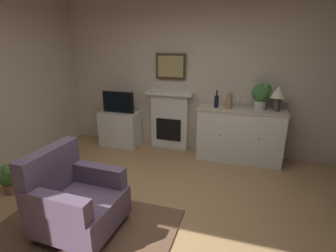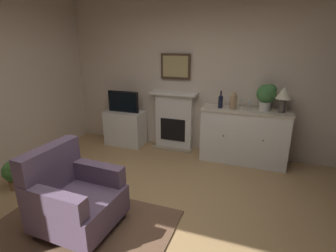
# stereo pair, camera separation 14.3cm
# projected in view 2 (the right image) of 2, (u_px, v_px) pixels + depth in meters

# --- Properties ---
(ground_plane) EXTENTS (5.25, 4.87, 0.10)m
(ground_plane) POSITION_uv_depth(u_px,v_px,m) (147.00, 230.00, 2.89)
(ground_plane) COLOR tan
(ground_plane) RESTS_ON ground
(wall_rear) EXTENTS (5.25, 0.06, 2.89)m
(wall_rear) POSITION_uv_depth(u_px,v_px,m) (201.00, 73.00, 4.58)
(wall_rear) COLOR beige
(wall_rear) RESTS_ON ground_plane
(area_rug) EXTENTS (1.95, 1.51, 0.02)m
(area_rug) POSITION_uv_depth(u_px,v_px,m) (77.00, 233.00, 2.76)
(area_rug) COLOR brown
(area_rug) RESTS_ON ground_plane
(fireplace_unit) EXTENTS (0.87, 0.30, 1.10)m
(fireplace_unit) POSITION_uv_depth(u_px,v_px,m) (174.00, 120.00, 4.89)
(fireplace_unit) COLOR white
(fireplace_unit) RESTS_ON ground_plane
(framed_picture) EXTENTS (0.55, 0.04, 0.45)m
(framed_picture) POSITION_uv_depth(u_px,v_px,m) (175.00, 66.00, 4.62)
(framed_picture) COLOR #473323
(sideboard_cabinet) EXTENTS (1.42, 0.49, 0.92)m
(sideboard_cabinet) POSITION_uv_depth(u_px,v_px,m) (244.00, 136.00, 4.33)
(sideboard_cabinet) COLOR white
(sideboard_cabinet) RESTS_ON ground_plane
(table_lamp) EXTENTS (0.26, 0.26, 0.40)m
(table_lamp) POSITION_uv_depth(u_px,v_px,m) (284.00, 95.00, 3.93)
(table_lamp) COLOR #4C4742
(table_lamp) RESTS_ON sideboard_cabinet
(wine_bottle) EXTENTS (0.08, 0.08, 0.29)m
(wine_bottle) POSITION_uv_depth(u_px,v_px,m) (221.00, 102.00, 4.27)
(wine_bottle) COLOR black
(wine_bottle) RESTS_ON sideboard_cabinet
(wine_glass_left) EXTENTS (0.07, 0.07, 0.16)m
(wine_glass_left) POSITION_uv_depth(u_px,v_px,m) (243.00, 102.00, 4.19)
(wine_glass_left) COLOR silver
(wine_glass_left) RESTS_ON sideboard_cabinet
(wine_glass_center) EXTENTS (0.07, 0.07, 0.16)m
(wine_glass_center) POSITION_uv_depth(u_px,v_px,m) (249.00, 103.00, 4.11)
(wine_glass_center) COLOR silver
(wine_glass_center) RESTS_ON sideboard_cabinet
(vase_decorative) EXTENTS (0.11, 0.11, 0.28)m
(vase_decorative) POSITION_uv_depth(u_px,v_px,m) (233.00, 101.00, 4.17)
(vase_decorative) COLOR #9E7F5B
(vase_decorative) RESTS_ON sideboard_cabinet
(tv_cabinet) EXTENTS (0.75, 0.42, 0.68)m
(tv_cabinet) POSITION_uv_depth(u_px,v_px,m) (125.00, 128.00, 5.13)
(tv_cabinet) COLOR white
(tv_cabinet) RESTS_ON ground_plane
(tv_set) EXTENTS (0.62, 0.07, 0.40)m
(tv_set) POSITION_uv_depth(u_px,v_px,m) (123.00, 102.00, 4.94)
(tv_set) COLOR black
(tv_set) RESTS_ON tv_cabinet
(potted_plant_fern) EXTENTS (0.30, 0.30, 0.43)m
(potted_plant_fern) POSITION_uv_depth(u_px,v_px,m) (14.00, 172.00, 3.55)
(potted_plant_fern) COLOR #936B4C
(potted_plant_fern) RESTS_ON ground_plane
(potted_plant_small) EXTENTS (0.30, 0.30, 0.43)m
(potted_plant_small) POSITION_uv_depth(u_px,v_px,m) (267.00, 95.00, 4.06)
(potted_plant_small) COLOR beige
(potted_plant_small) RESTS_ON sideboard_cabinet
(armchair) EXTENTS (0.83, 0.80, 0.92)m
(armchair) POSITION_uv_depth(u_px,v_px,m) (73.00, 197.00, 2.76)
(armchair) COLOR #604C66
(armchair) RESTS_ON ground_plane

